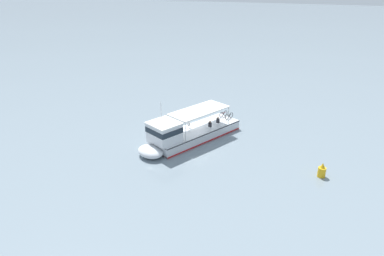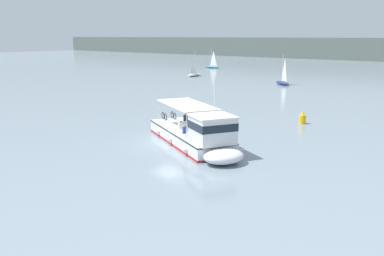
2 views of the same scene
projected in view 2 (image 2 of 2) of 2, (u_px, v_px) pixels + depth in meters
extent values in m
plane|color=gray|center=(168.00, 143.00, 33.92)|extent=(400.00, 400.00, 0.00)
cube|color=silver|center=(189.00, 137.00, 33.91)|extent=(11.08, 7.73, 1.10)
ellipsoid|color=silver|center=(224.00, 156.00, 28.34)|extent=(3.29, 3.62, 1.01)
cube|color=red|center=(189.00, 142.00, 34.01)|extent=(11.10, 7.77, 0.16)
cube|color=#2D2D33|center=(189.00, 131.00, 33.81)|extent=(11.11, 7.79, 0.10)
cube|color=silver|center=(213.00, 130.00, 29.63)|extent=(3.55, 3.60, 1.90)
cube|color=#19232D|center=(213.00, 125.00, 29.56)|extent=(3.61, 3.68, 0.56)
cube|color=white|center=(213.00, 116.00, 29.41)|extent=(3.76, 3.82, 0.12)
cube|color=white|center=(187.00, 105.00, 33.75)|extent=(7.31, 5.65, 0.10)
cylinder|color=silver|center=(219.00, 123.00, 31.58)|extent=(0.08, 0.08, 2.00)
cylinder|color=silver|center=(187.00, 126.00, 30.54)|extent=(0.08, 0.08, 2.00)
cylinder|color=silver|center=(187.00, 110.00, 37.42)|extent=(0.08, 0.08, 2.00)
cylinder|color=silver|center=(159.00, 112.00, 36.38)|extent=(0.08, 0.08, 2.00)
cylinder|color=silver|center=(215.00, 101.00, 28.89)|extent=(0.06, 0.06, 2.20)
sphere|color=white|center=(185.00, 150.00, 30.19)|extent=(0.36, 0.36, 0.36)
sphere|color=white|center=(169.00, 140.00, 33.16)|extent=(0.36, 0.36, 0.36)
sphere|color=white|center=(157.00, 132.00, 35.94)|extent=(0.36, 0.36, 0.36)
torus|color=black|center=(175.00, 116.00, 37.98)|extent=(0.62, 0.35, 0.66)
torus|color=black|center=(172.00, 115.00, 38.61)|extent=(0.62, 0.35, 0.66)
cylinder|color=#232328|center=(173.00, 114.00, 38.27)|extent=(0.65, 0.37, 0.06)
torus|color=black|center=(166.00, 117.00, 37.64)|extent=(0.62, 0.35, 0.66)
torus|color=black|center=(163.00, 115.00, 38.27)|extent=(0.62, 0.35, 0.66)
cylinder|color=maroon|center=(164.00, 115.00, 37.92)|extent=(0.65, 0.37, 0.06)
cube|color=black|center=(185.00, 118.00, 36.37)|extent=(0.34, 0.38, 0.52)
sphere|color=tan|center=(185.00, 114.00, 36.29)|extent=(0.20, 0.20, 0.20)
cube|color=black|center=(194.00, 121.00, 35.12)|extent=(0.34, 0.38, 0.52)
sphere|color=#9E7051|center=(194.00, 117.00, 35.04)|extent=(0.20, 0.20, 0.20)
cube|color=white|center=(180.00, 126.00, 33.10)|extent=(0.34, 0.38, 0.52)
sphere|color=#9E7051|center=(180.00, 122.00, 33.02)|extent=(0.20, 0.20, 0.20)
cube|color=#2D4CA5|center=(185.00, 130.00, 31.69)|extent=(0.34, 0.38, 0.52)
sphere|color=tan|center=(185.00, 126.00, 31.60)|extent=(0.20, 0.20, 0.20)
ellipsoid|color=white|center=(195.00, 75.00, 90.47)|extent=(2.00, 4.94, 0.60)
cylinder|color=silver|center=(195.00, 62.00, 90.12)|extent=(0.08, 0.08, 4.80)
pyramid|color=white|center=(193.00, 64.00, 89.48)|extent=(0.28, 1.69, 4.08)
ellipsoid|color=teal|center=(212.00, 67.00, 113.36)|extent=(4.81, 1.42, 0.60)
cylinder|color=silver|center=(211.00, 57.00, 112.96)|extent=(0.08, 0.08, 4.80)
pyramid|color=white|center=(213.00, 58.00, 112.51)|extent=(1.70, 0.07, 4.08)
ellipsoid|color=navy|center=(282.00, 83.00, 74.78)|extent=(4.63, 4.08, 0.60)
cylinder|color=silver|center=(283.00, 68.00, 74.48)|extent=(0.08, 0.08, 4.80)
pyramid|color=white|center=(285.00, 70.00, 73.74)|extent=(1.37, 1.10, 4.08)
cylinder|color=gold|center=(302.00, 119.00, 41.41)|extent=(0.70, 0.70, 0.90)
cone|color=gold|center=(303.00, 113.00, 41.25)|extent=(0.42, 0.42, 0.50)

